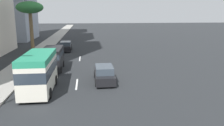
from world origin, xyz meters
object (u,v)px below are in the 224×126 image
car_lead (104,74)px  van_third (53,57)px  car_fourth (66,46)px  palm_tree (30,9)px  minibus_second (39,71)px

car_lead → van_third: 7.54m
car_fourth → palm_tree: palm_tree is taller
car_lead → palm_tree: size_ratio=0.58×
minibus_second → car_fourth: bearing=178.8°
van_third → car_lead: bearing=46.5°
car_lead → van_third: size_ratio=0.92×
minibus_second → car_fourth: 20.35m
minibus_second → car_fourth: minibus_second is taller
car_fourth → palm_tree: size_ratio=0.57×
minibus_second → van_third: bearing=179.2°
minibus_second → car_fourth: size_ratio=1.34×
car_lead → minibus_second: 6.00m
car_lead → van_third: (5.17, 5.44, 0.70)m
car_lead → minibus_second: bearing=110.6°
car_lead → minibus_second: size_ratio=0.77×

